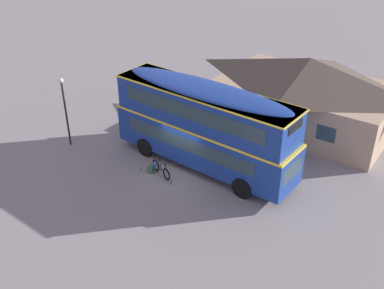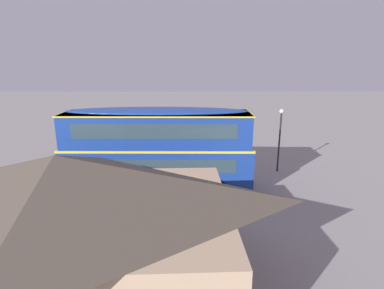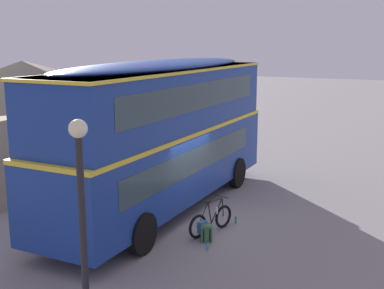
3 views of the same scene
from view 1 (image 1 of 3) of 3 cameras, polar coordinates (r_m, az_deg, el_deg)
ground_plane at (r=25.06m, az=-1.13°, el=-3.18°), size 120.00×120.00×0.00m
double_decker_bus at (r=24.11m, az=1.54°, el=2.67°), size 10.69×2.74×4.79m
touring_bicycle at (r=24.50m, az=-4.03°, el=-3.06°), size 1.71×0.68×0.99m
backpack_on_ground at (r=24.79m, az=-5.22°, el=-3.00°), size 0.38×0.39×0.50m
water_bottle_blue_sports at (r=25.01m, az=-6.47°, el=-3.13°), size 0.07×0.07×0.25m
water_bottle_green_metal at (r=23.84m, az=-2.67°, el=-4.85°), size 0.07×0.07×0.21m
pub_building at (r=29.71m, az=14.25°, el=6.47°), size 11.24×7.45×4.54m
street_lamp at (r=27.27m, az=-15.77°, el=4.90°), size 0.28×0.28×4.26m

